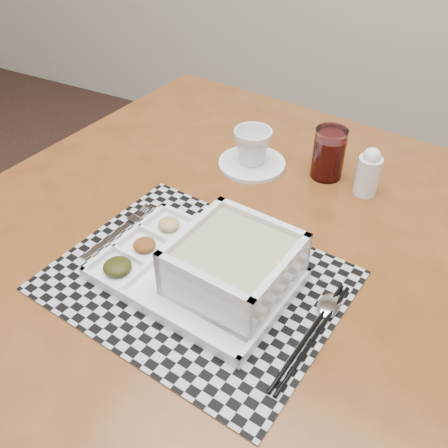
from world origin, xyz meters
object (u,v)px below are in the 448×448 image
at_px(creamer_bottle, 368,172).
at_px(cup, 253,146).
at_px(serving_tray, 223,269).
at_px(juice_glass, 328,155).
at_px(dining_table, 238,272).

bearing_deg(creamer_bottle, cup, -176.78).
xyz_separation_m(serving_tray, cup, (-0.11, 0.36, 0.01)).
height_order(cup, creamer_bottle, creamer_bottle).
relative_size(serving_tray, creamer_bottle, 3.25).
bearing_deg(cup, creamer_bottle, 12.41).
xyz_separation_m(cup, juice_glass, (0.16, 0.04, 0.00)).
relative_size(serving_tray, juice_glass, 3.10).
bearing_deg(creamer_bottle, dining_table, -123.18).
bearing_deg(dining_table, juice_glass, 75.08).
height_order(dining_table, serving_tray, serving_tray).
bearing_deg(cup, serving_tray, -63.39).
xyz_separation_m(serving_tray, creamer_bottle, (0.14, 0.37, 0.01)).
bearing_deg(juice_glass, creamer_bottle, -14.70).
relative_size(cup, creamer_bottle, 0.80).
height_order(dining_table, creamer_bottle, creamer_bottle).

